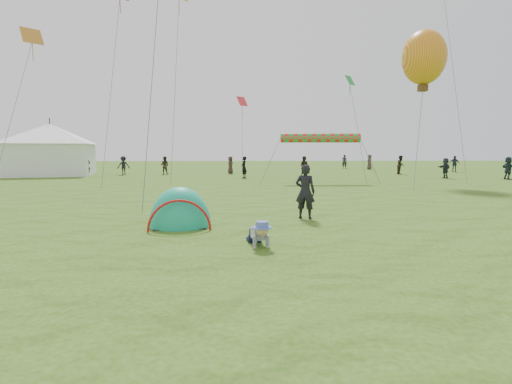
{
  "coord_description": "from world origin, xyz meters",
  "views": [
    {
      "loc": [
        0.46,
        -8.87,
        2.23
      ],
      "look_at": [
        0.82,
        2.68,
        1.0
      ],
      "focal_mm": 28.0,
      "sensor_mm": 36.0,
      "label": 1
    }
  ],
  "objects_px": {
    "crawling_toddler": "(259,233)",
    "standing_adult": "(305,192)",
    "event_marquee": "(51,148)",
    "balloon_kite": "(424,61)",
    "popup_tent": "(180,226)"
  },
  "relations": [
    {
      "from": "event_marquee",
      "to": "balloon_kite",
      "type": "bearing_deg",
      "value": -31.43
    },
    {
      "from": "standing_adult",
      "to": "balloon_kite",
      "type": "distance_m",
      "value": 18.19
    },
    {
      "from": "balloon_kite",
      "to": "standing_adult",
      "type": "bearing_deg",
      "value": -125.7
    },
    {
      "from": "popup_tent",
      "to": "standing_adult",
      "type": "distance_m",
      "value": 4.13
    },
    {
      "from": "popup_tent",
      "to": "balloon_kite",
      "type": "bearing_deg",
      "value": 40.06
    },
    {
      "from": "popup_tent",
      "to": "standing_adult",
      "type": "height_order",
      "value": "standing_adult"
    },
    {
      "from": "crawling_toddler",
      "to": "popup_tent",
      "type": "relative_size",
      "value": 0.36
    },
    {
      "from": "popup_tent",
      "to": "event_marquee",
      "type": "height_order",
      "value": "event_marquee"
    },
    {
      "from": "crawling_toddler",
      "to": "popup_tent",
      "type": "xyz_separation_m",
      "value": [
        -2.22,
        2.46,
        -0.32
      ]
    },
    {
      "from": "popup_tent",
      "to": "event_marquee",
      "type": "distance_m",
      "value": 28.34
    },
    {
      "from": "standing_adult",
      "to": "event_marquee",
      "type": "bearing_deg",
      "value": -30.22
    },
    {
      "from": "crawling_toddler",
      "to": "balloon_kite",
      "type": "relative_size",
      "value": 0.21
    },
    {
      "from": "popup_tent",
      "to": "balloon_kite",
      "type": "distance_m",
      "value": 21.66
    },
    {
      "from": "crawling_toddler",
      "to": "standing_adult",
      "type": "bearing_deg",
      "value": 53.23
    },
    {
      "from": "popup_tent",
      "to": "event_marquee",
      "type": "xyz_separation_m",
      "value": [
        -14.94,
        23.96,
        2.39
      ]
    }
  ]
}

